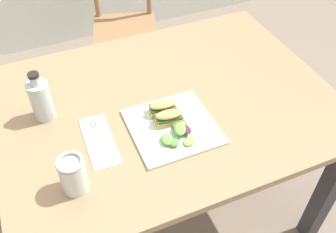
{
  "coord_description": "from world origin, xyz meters",
  "views": [
    {
      "loc": [
        -0.27,
        -1.08,
        1.72
      ],
      "look_at": [
        0.1,
        -0.19,
        0.76
      ],
      "focal_mm": 39.84,
      "sensor_mm": 36.0,
      "label": 1
    }
  ],
  "objects": [
    {
      "name": "plate_lunch",
      "position": [
        0.1,
        -0.23,
        0.74
      ],
      "size": [
        0.3,
        0.3,
        0.01
      ],
      "primitive_type": "cube",
      "color": "beige",
      "rests_on": "dining_table"
    },
    {
      "name": "bottle_cold_brew",
      "position": [
        -0.31,
        0.01,
        0.81
      ],
      "size": [
        0.08,
        0.08,
        0.2
      ],
      "color": "black",
      "rests_on": "dining_table"
    },
    {
      "name": "sandwich_half_back",
      "position": [
        0.1,
        -0.16,
        0.78
      ],
      "size": [
        0.11,
        0.06,
        0.06
      ],
      "color": "tan",
      "rests_on": "plate_lunch"
    },
    {
      "name": "ground_plane",
      "position": [
        0.0,
        0.0,
        0.0
      ],
      "size": [
        7.81,
        7.81,
        0.0
      ],
      "primitive_type": "plane",
      "color": "#7A6B5B"
    },
    {
      "name": "chair_wooden_far",
      "position": [
        0.29,
        0.98,
        0.45
      ],
      "size": [
        0.5,
        0.5,
        0.87
      ],
      "color": "#8E6642",
      "rests_on": "ground"
    },
    {
      "name": "mason_jar_iced_tea",
      "position": [
        -0.28,
        -0.35,
        0.8
      ],
      "size": [
        0.08,
        0.08,
        0.13
      ],
      "color": "gold",
      "rests_on": "dining_table"
    },
    {
      "name": "salad_mixed_greens",
      "position": [
        0.11,
        -0.27,
        0.76
      ],
      "size": [
        0.13,
        0.15,
        0.03
      ],
      "color": "#6B9E47",
      "rests_on": "plate_lunch"
    },
    {
      "name": "dining_table",
      "position": [
        0.14,
        -0.08,
        0.63
      ],
      "size": [
        1.3,
        0.97,
        0.74
      ],
      "color": "#997551",
      "rests_on": "ground"
    },
    {
      "name": "napkin_folded",
      "position": [
        -0.16,
        -0.19,
        0.74
      ],
      "size": [
        0.1,
        0.25,
        0.0
      ],
      "primitive_type": "cube",
      "rotation": [
        0.0,
        0.0,
        -0.03
      ],
      "color": "silver",
      "rests_on": "dining_table"
    },
    {
      "name": "sandwich_half_front",
      "position": [
        0.1,
        -0.21,
        0.78
      ],
      "size": [
        0.11,
        0.06,
        0.06
      ],
      "color": "tan",
      "rests_on": "plate_lunch"
    },
    {
      "name": "fork_on_napkin",
      "position": [
        -0.16,
        -0.17,
        0.75
      ],
      "size": [
        0.03,
        0.19,
        0.0
      ],
      "color": "silver",
      "rests_on": "napkin_folded"
    }
  ]
}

